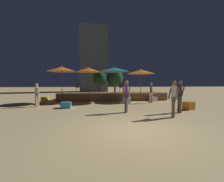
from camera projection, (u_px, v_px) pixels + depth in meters
The scene contains 24 objects.
ground_plane at pixel (136, 130), 5.27m from camera, with size 120.00×120.00×0.00m, color tan.
wooden_deck at pixel (112, 96), 15.22m from camera, with size 10.29×3.15×0.76m.
patio_umbrella_0 at pixel (88, 70), 13.26m from camera, with size 2.30×2.30×3.11m.
patio_umbrella_1 at pixel (141, 72), 13.80m from camera, with size 2.52×2.52×2.98m.
patio_umbrella_2 at pixel (114, 70), 13.36m from camera, with size 2.70×2.70×3.13m.
patio_umbrella_3 at pixel (62, 69), 12.56m from camera, with size 2.40×2.40×3.12m.
cube_seat_0 at pixel (66, 105), 9.97m from camera, with size 0.65×0.65×0.40m.
cube_seat_1 at pixel (189, 106), 9.35m from camera, with size 0.65×0.65×0.49m.
cube_seat_2 at pixel (45, 99), 13.28m from camera, with size 0.68×0.68×0.44m.
cube_seat_3 at pixel (127, 100), 12.54m from camera, with size 0.73×0.73×0.47m.
cube_seat_4 at pixel (154, 99), 13.67m from camera, with size 0.61×0.61×0.38m.
person_0 at pixel (37, 94), 10.49m from camera, with size 0.42×0.34×1.64m.
person_1 at pixel (180, 95), 8.35m from camera, with size 0.50×0.30×1.79m.
person_2 at pixel (174, 97), 7.17m from camera, with size 0.44×0.37×1.77m.
person_3 at pixel (126, 95), 8.38m from camera, with size 0.46×0.33×1.81m.
person_4 at pixel (151, 92), 12.45m from camera, with size 0.29×0.52×1.69m.
bistro_chair_0 at pixel (95, 87), 15.42m from camera, with size 0.48×0.48×0.90m.
bistro_chair_1 at pixel (121, 87), 15.51m from camera, with size 0.40×0.40×0.90m.
bistro_chair_2 at pixel (77, 87), 15.36m from camera, with size 0.44×0.44×0.90m.
bistro_chair_3 at pixel (99, 87), 14.56m from camera, with size 0.43×0.43×0.90m.
frisbee_disc at pixel (148, 119), 6.81m from camera, with size 0.28×0.28×0.03m.
background_tree_0 at pixel (115, 78), 25.10m from camera, with size 2.69×2.69×3.98m.
background_tree_1 at pixel (100, 79), 23.84m from camera, with size 2.16×2.16×3.55m.
distant_building at pixel (94, 59), 29.94m from camera, with size 5.38×3.14×12.83m.
Camera 1 is at (-1.48, -5.05, 1.66)m, focal length 24.00 mm.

